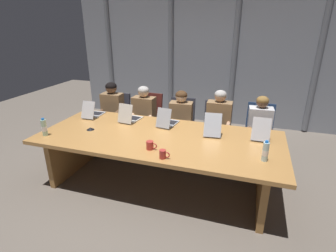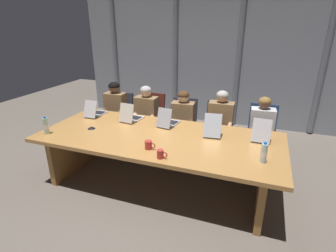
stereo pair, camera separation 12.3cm
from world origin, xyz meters
name	(u,v)px [view 1 (the left image)]	position (x,y,z in m)	size (l,w,h in m)	color
ground_plane	(160,183)	(0.00, 0.00, 0.00)	(11.68, 11.68, 0.00)	#6B6056
conference_table	(159,146)	(0.00, 0.00, 0.58)	(3.25, 1.39, 0.74)	#B77F42
curtain_backdrop	(203,53)	(0.00, 2.83, 1.55)	(5.84, 0.17, 3.10)	gray
laptop_left_end	(93,113)	(-1.29, 0.43, 0.80)	(0.22, 0.41, 0.28)	#BCBCC1
laptop_left_mid	(130,117)	(-0.62, 0.41, 0.80)	(0.28, 0.41, 0.30)	beige
laptop_center	(168,122)	(-0.01, 0.42, 0.80)	(0.27, 0.42, 0.29)	#A8ADB7
laptop_right_mid	(213,128)	(0.66, 0.38, 0.80)	(0.28, 0.52, 0.31)	#A8ADB7
laptop_right_end	(261,132)	(1.30, 0.41, 0.80)	(0.24, 0.45, 0.30)	#BCBCC1
office_chair_left_end	(117,124)	(-1.28, 1.12, 0.34)	(0.60, 0.60, 0.92)	#2D2D38
office_chair_left_mid	(148,127)	(-0.63, 1.12, 0.36)	(0.60, 0.60, 0.97)	#511E19
office_chair_center	(181,132)	(0.00, 1.12, 0.35)	(0.60, 0.60, 0.93)	#2D2D38
office_chair_right_mid	(215,137)	(0.61, 1.12, 0.35)	(0.60, 0.60, 0.92)	#2D2D38
office_chair_right_end	(257,141)	(1.30, 1.12, 0.35)	(0.60, 0.60, 0.95)	navy
person_left_end	(111,111)	(-1.29, 0.96, 0.67)	(0.39, 0.55, 1.17)	olive
person_left_mid	(142,115)	(-0.66, 0.96, 0.65)	(0.41, 0.55, 1.15)	olive
person_center	(180,120)	(0.03, 0.96, 0.64)	(0.42, 0.57, 1.12)	olive
person_right_mid	(218,123)	(0.66, 0.96, 0.66)	(0.41, 0.55, 1.18)	olive
person_right_end	(260,129)	(1.30, 0.96, 0.64)	(0.40, 0.56, 1.13)	silver
water_bottle_primary	(44,128)	(-1.46, -0.46, 0.85)	(0.07, 0.07, 0.25)	#ADD1B2
water_bottle_secondary	(265,152)	(1.34, -0.28, 0.85)	(0.07, 0.07, 0.24)	silver
coffee_mug_near	(163,154)	(0.26, -0.58, 0.79)	(0.12, 0.08, 0.10)	#B2332D
coffee_mug_far	(150,145)	(0.04, -0.41, 0.79)	(0.14, 0.09, 0.10)	#B2332D
conference_mic_left_side	(90,129)	(-1.00, -0.10, 0.76)	(0.11, 0.11, 0.04)	black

